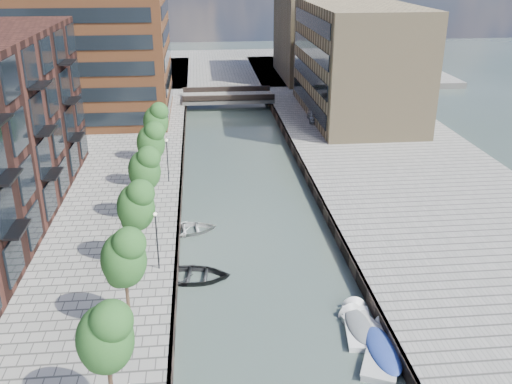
{
  "coord_description": "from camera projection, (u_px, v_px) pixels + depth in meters",
  "views": [
    {
      "loc": [
        -4.05,
        -9.78,
        20.36
      ],
      "look_at": [
        0.0,
        30.65,
        3.5
      ],
      "focal_mm": 40.0,
      "sensor_mm": 36.0,
      "label": 1
    }
  ],
  "objects": [
    {
      "name": "tree_2",
      "position": [
        123.0,
        256.0,
        30.89
      ],
      "size": [
        2.5,
        2.5,
        5.95
      ],
      "color": "#382619",
      "rests_on": "quay_left"
    },
    {
      "name": "quay_wall_left",
      "position": [
        181.0,
        186.0,
        53.17
      ],
      "size": [
        0.25,
        140.0,
        1.0
      ],
      "primitive_type": "cube",
      "color": "#332823",
      "rests_on": "ground"
    },
    {
      "name": "tree_4",
      "position": [
        144.0,
        168.0,
        43.76
      ],
      "size": [
        2.5,
        2.5,
        5.95
      ],
      "color": "#382619",
      "rests_on": "quay_left"
    },
    {
      "name": "tree_1",
      "position": [
        105.0,
        335.0,
        24.46
      ],
      "size": [
        2.5,
        2.5,
        5.95
      ],
      "color": "#382619",
      "rests_on": "quay_left"
    },
    {
      "name": "sloop_3",
      "position": [
        188.0,
        232.0,
        45.41
      ],
      "size": [
        5.09,
        3.94,
        0.97
      ],
      "primitive_type": "imported",
      "rotation": [
        0.0,
        0.0,
        1.7
      ],
      "color": "silver",
      "rests_on": "ground"
    },
    {
      "name": "tan_block_far",
      "position": [
        316.0,
        29.0,
        96.06
      ],
      "size": [
        12.0,
        20.0,
        16.0
      ],
      "primitive_type": "cube",
      "color": "#8B7755",
      "rests_on": "quay_right"
    },
    {
      "name": "bridge",
      "position": [
        228.0,
        97.0,
        82.8
      ],
      "size": [
        13.0,
        6.0,
        1.3
      ],
      "color": "gray",
      "rests_on": "ground"
    },
    {
      "name": "water",
      "position": [
        246.0,
        188.0,
        53.93
      ],
      "size": [
        300.0,
        300.0,
        0.0
      ],
      "primitive_type": "plane",
      "color": "#38473F",
      "rests_on": "ground"
    },
    {
      "name": "motorboat_3",
      "position": [
        384.0,
        348.0,
        31.62
      ],
      "size": [
        3.72,
        5.46,
        1.73
      ],
      "color": "silver",
      "rests_on": "ground"
    },
    {
      "name": "lamp_2",
      "position": [
        167.0,
        156.0,
        51.92
      ],
      "size": [
        0.24,
        0.24,
        4.12
      ],
      "color": "black",
      "rests_on": "quay_left"
    },
    {
      "name": "tan_block_near",
      "position": [
        356.0,
        61.0,
        72.55
      ],
      "size": [
        12.0,
        25.0,
        14.0
      ],
      "primitive_type": "cube",
      "color": "#8B7755",
      "rests_on": "quay_right"
    },
    {
      "name": "tree_3",
      "position": [
        136.0,
        204.0,
        37.33
      ],
      "size": [
        2.5,
        2.5,
        5.95
      ],
      "color": "#382619",
      "rests_on": "quay_left"
    },
    {
      "name": "tree_5",
      "position": [
        151.0,
        141.0,
        50.19
      ],
      "size": [
        2.5,
        2.5,
        5.95
      ],
      "color": "#382619",
      "rests_on": "quay_left"
    },
    {
      "name": "lamp_1",
      "position": [
        157.0,
        235.0,
        37.21
      ],
      "size": [
        0.24,
        0.24,
        4.12
      ],
      "color": "black",
      "rests_on": "quay_left"
    },
    {
      "name": "quay_right",
      "position": [
        410.0,
        178.0,
        55.21
      ],
      "size": [
        20.0,
        140.0,
        1.0
      ],
      "primitive_type": "cube",
      "color": "gray",
      "rests_on": "ground"
    },
    {
      "name": "quay_wall_right",
      "position": [
        310.0,
        181.0,
        54.3
      ],
      "size": [
        0.25,
        140.0,
        1.0
      ],
      "primitive_type": "cube",
      "color": "#332823",
      "rests_on": "ground"
    },
    {
      "name": "car",
      "position": [
        315.0,
        115.0,
        72.09
      ],
      "size": [
        2.01,
        4.33,
        1.44
      ],
      "primitive_type": "imported",
      "rotation": [
        0.0,
        0.0,
        -0.08
      ],
      "color": "#929596",
      "rests_on": "quay_right"
    },
    {
      "name": "tree_6",
      "position": [
        156.0,
        120.0,
        56.63
      ],
      "size": [
        2.5,
        2.5,
        5.95
      ],
      "color": "#382619",
      "rests_on": "quay_left"
    },
    {
      "name": "motorboat_4",
      "position": [
        358.0,
        324.0,
        33.76
      ],
      "size": [
        2.14,
        4.62,
        1.48
      ],
      "color": "white",
      "rests_on": "ground"
    },
    {
      "name": "far_closure",
      "position": [
        220.0,
        68.0,
        108.88
      ],
      "size": [
        80.0,
        40.0,
        1.0
      ],
      "primitive_type": "cube",
      "color": "gray",
      "rests_on": "ground"
    },
    {
      "name": "motorboat_2",
      "position": [
        366.0,
        331.0,
        33.3
      ],
      "size": [
        2.83,
        4.88,
        1.54
      ],
      "color": "#B1B1AF",
      "rests_on": "ground"
    },
    {
      "name": "sloop_4",
      "position": [
        193.0,
        279.0,
        38.78
      ],
      "size": [
        5.52,
        4.23,
        1.06
      ],
      "primitive_type": "imported",
      "rotation": [
        0.0,
        0.0,
        1.45
      ],
      "color": "black",
      "rests_on": "ground"
    }
  ]
}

